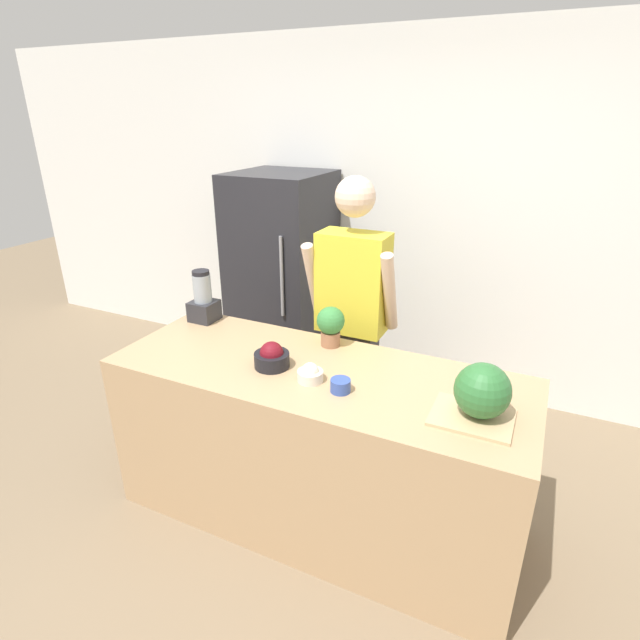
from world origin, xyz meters
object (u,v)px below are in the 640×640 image
(refrigerator, at_px, (283,281))
(person, at_px, (352,319))
(bowl_cherries, at_px, (272,357))
(potted_plant, at_px, (331,324))
(watermelon, at_px, (482,391))
(bowl_cream, at_px, (310,374))
(bowl_small_blue, at_px, (340,386))
(blender, at_px, (203,300))

(refrigerator, height_order, person, person)
(bowl_cherries, distance_m, potted_plant, 0.39)
(refrigerator, bearing_deg, watermelon, -39.22)
(bowl_cream, height_order, potted_plant, potted_plant)
(bowl_cherries, bearing_deg, bowl_small_blue, -10.32)
(person, xyz_separation_m, potted_plant, (0.03, -0.37, 0.12))
(potted_plant, bearing_deg, bowl_cherries, -115.23)
(refrigerator, bearing_deg, person, -37.92)
(refrigerator, relative_size, bowl_small_blue, 17.96)
(bowl_cream, bearing_deg, refrigerator, 123.67)
(refrigerator, xyz_separation_m, watermelon, (1.71, -1.40, 0.20))
(watermelon, distance_m, blender, 1.70)
(person, relative_size, watermelon, 7.63)
(bowl_cherries, xyz_separation_m, bowl_cream, (0.23, -0.04, -0.02))
(person, relative_size, bowl_cream, 14.26)
(bowl_cherries, bearing_deg, potted_plant, 64.77)
(refrigerator, height_order, watermelon, refrigerator)
(watermelon, bearing_deg, refrigerator, 140.78)
(watermelon, bearing_deg, potted_plant, 156.54)
(refrigerator, distance_m, potted_plant, 1.37)
(bowl_cherries, xyz_separation_m, bowl_small_blue, (0.40, -0.07, -0.02))
(refrigerator, relative_size, person, 0.95)
(refrigerator, xyz_separation_m, blender, (0.05, -1.04, 0.20))
(refrigerator, bearing_deg, bowl_small_blue, -52.50)
(person, bearing_deg, bowl_cherries, -100.80)
(person, bearing_deg, refrigerator, 142.08)
(refrigerator, xyz_separation_m, bowl_cherries, (0.72, -1.38, 0.12))
(bowl_small_blue, xyz_separation_m, blender, (-1.06, 0.41, 0.10))
(blender, bearing_deg, watermelon, -12.11)
(person, height_order, watermelon, person)
(person, relative_size, bowl_cherries, 10.01)
(refrigerator, distance_m, person, 1.08)
(refrigerator, distance_m, bowl_cream, 1.71)
(person, bearing_deg, bowl_small_blue, -71.61)
(bowl_cherries, distance_m, bowl_small_blue, 0.41)
(person, relative_size, potted_plant, 7.96)
(person, xyz_separation_m, bowl_small_blue, (0.26, -0.79, 0.02))
(person, relative_size, blender, 5.61)
(person, distance_m, watermelon, 1.14)
(refrigerator, xyz_separation_m, potted_plant, (0.88, -1.03, 0.19))
(blender, bearing_deg, bowl_small_blue, -21.11)
(refrigerator, bearing_deg, bowl_cream, -56.33)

